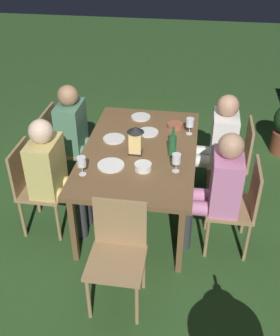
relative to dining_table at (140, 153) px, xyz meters
name	(u,v)px	position (x,y,z in m)	size (l,w,h in m)	color
ground_plane	(140,209)	(0.00, 0.00, -0.68)	(16.00, 16.00, 0.00)	#2D5123
dining_table	(140,153)	(0.00, 0.00, 0.00)	(1.66, 1.04, 0.73)	brown
chair_head_far	(118,251)	(1.08, 0.00, -0.19)	(0.40, 0.42, 0.87)	#9E7A51
chair_side_left_b	(35,184)	(0.37, -0.91, -0.19)	(0.42, 0.40, 0.87)	#9E7A51
person_in_mustard	(54,172)	(0.37, -0.72, -0.04)	(0.38, 0.47, 1.15)	tan
chair_side_right_a	(235,157)	(-0.37, 0.91, -0.19)	(0.42, 0.40, 0.87)	#9E7A51
person_in_cream	(217,143)	(-0.37, 0.72, -0.04)	(0.38, 0.47, 1.15)	white
chair_side_left_a	(61,143)	(-0.37, -0.91, -0.19)	(0.42, 0.40, 0.87)	#9E7A51
person_in_green	(78,132)	(-0.37, -0.72, -0.04)	(0.38, 0.47, 1.15)	#4C7A5B
chair_side_right_b	(238,203)	(0.37, 0.91, -0.19)	(0.42, 0.40, 0.87)	#9E7A51
person_in_pink	(217,187)	(0.37, 0.72, -0.04)	(0.38, 0.47, 1.15)	#C675A3
lantern_centerpiece	(136,139)	(0.08, -0.03, 0.20)	(0.15, 0.15, 0.27)	black
green_bottle_on_table	(173,145)	(0.08, 0.30, 0.16)	(0.07, 0.07, 0.29)	#1E5B2D
wine_glass_a	(176,160)	(0.32, 0.36, 0.17)	(0.08, 0.08, 0.17)	silver
wine_glass_b	(190,123)	(-0.35, 0.44, 0.17)	(0.08, 0.08, 0.17)	silver
wine_glass_c	(81,163)	(0.49, -0.41, 0.17)	(0.08, 0.08, 0.17)	silver
plate_a	(114,139)	(-0.13, -0.27, 0.06)	(0.21, 0.21, 0.01)	silver
plate_b	(141,117)	(-0.63, -0.09, 0.06)	(0.20, 0.20, 0.01)	silver
plate_c	(148,132)	(-0.31, 0.03, 0.06)	(0.20, 0.20, 0.01)	silver
plate_d	(111,165)	(0.33, -0.21, 0.06)	(0.24, 0.24, 0.01)	white
bowl_olives	(143,167)	(0.34, 0.08, 0.08)	(0.15, 0.15, 0.06)	silver
bowl_bread	(175,125)	(-0.47, 0.29, 0.07)	(0.16, 0.16, 0.04)	#9E5138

